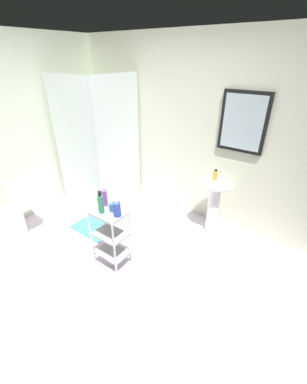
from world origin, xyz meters
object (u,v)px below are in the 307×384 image
at_px(storage_cart, 111,235).
at_px(body_wash_bottle_green, 101,203).
at_px(rinse_cup, 112,207).
at_px(bath_mat, 94,227).
at_px(hand_soap_bottle, 215,175).
at_px(pedestal_sink, 215,195).
at_px(toilet, 12,217).
at_px(shower_stall, 102,176).
at_px(conditioner_bottle_purple, 105,197).
at_px(shampoo_bottle_blue, 117,209).

bearing_deg(storage_cart, body_wash_bottle_green, -149.77).
height_order(rinse_cup, bath_mat, rinse_cup).
xyz_separation_m(hand_soap_bottle, rinse_cup, (-0.63, -1.22, -0.09)).
height_order(storage_cart, hand_soap_bottle, hand_soap_bottle).
relative_size(pedestal_sink, toilet, 1.07).
relative_size(pedestal_sink, storage_cart, 1.09).
xyz_separation_m(toilet, body_wash_bottle_green, (1.40, 0.35, 0.53)).
relative_size(shower_stall, pedestal_sink, 2.47).
bearing_deg(bath_mat, toilet, -135.25).
distance_m(toilet, conditioner_bottle_purple, 1.50).
bearing_deg(toilet, conditioner_bottle_purple, 19.65).
bearing_deg(pedestal_sink, hand_soap_bottle, -143.19).
bearing_deg(pedestal_sink, storage_cart, -117.40).
bearing_deg(rinse_cup, pedestal_sink, 62.04).
bearing_deg(bath_mat, storage_cart, -25.48).
relative_size(storage_cart, conditioner_bottle_purple, 3.18).
bearing_deg(rinse_cup, toilet, -163.35).
distance_m(shower_stall, hand_soap_bottle, 1.88).
xyz_separation_m(storage_cart, body_wash_bottle_green, (-0.06, -0.04, 0.41)).
xyz_separation_m(shower_stall, pedestal_sink, (1.83, 0.30, 0.12)).
bearing_deg(storage_cart, toilet, -165.24).
relative_size(toilet, storage_cart, 1.03).
xyz_separation_m(pedestal_sink, toilet, (-2.13, -1.68, -0.26)).
distance_m(hand_soap_bottle, shampoo_bottle_blue, 1.36).
height_order(pedestal_sink, toilet, pedestal_sink).
height_order(shower_stall, bath_mat, shower_stall).
bearing_deg(shower_stall, rinse_cup, -38.47).
relative_size(body_wash_bottle_green, conditioner_bottle_purple, 1.10).
relative_size(body_wash_bottle_green, bath_mat, 0.43).
height_order(pedestal_sink, hand_soap_bottle, hand_soap_bottle).
bearing_deg(storage_cart, hand_soap_bottle, 63.10).
bearing_deg(toilet, storage_cart, 14.76).
height_order(toilet, hand_soap_bottle, hand_soap_bottle).
bearing_deg(body_wash_bottle_green, pedestal_sink, 61.19).
height_order(hand_soap_bottle, shampoo_bottle_blue, hand_soap_bottle).
bearing_deg(shampoo_bottle_blue, body_wash_bottle_green, -164.06).
height_order(shampoo_bottle_blue, bath_mat, shampoo_bottle_blue).
bearing_deg(body_wash_bottle_green, bath_mat, 150.20).
xyz_separation_m(toilet, rinse_cup, (1.47, 0.44, 0.47)).
xyz_separation_m(conditioner_bottle_purple, bath_mat, (-0.59, 0.25, -0.83)).
bearing_deg(toilet, pedestal_sink, 38.22).
distance_m(conditioner_bottle_purple, rinse_cup, 0.16).
relative_size(shower_stall, body_wash_bottle_green, 7.84).
xyz_separation_m(shampoo_bottle_blue, bath_mat, (-0.84, 0.33, -0.82)).
xyz_separation_m(shower_stall, body_wash_bottle_green, (1.10, -1.03, 0.39)).
bearing_deg(shower_stall, storage_cart, -40.42).
distance_m(pedestal_sink, rinse_cup, 1.41).
xyz_separation_m(pedestal_sink, body_wash_bottle_green, (-0.73, -1.33, 0.27)).
distance_m(pedestal_sink, hand_soap_bottle, 0.29).
bearing_deg(storage_cart, shower_stall, 139.58).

